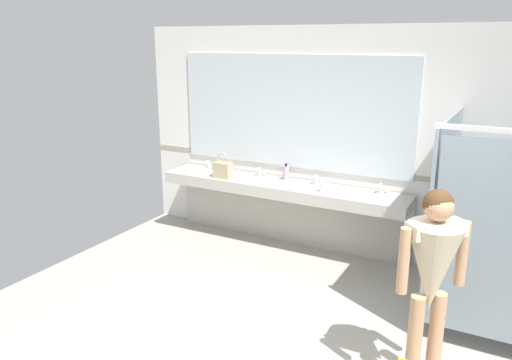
# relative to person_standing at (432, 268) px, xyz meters

# --- Properties ---
(wall_back) EXTENTS (7.52, 0.12, 2.73)m
(wall_back) POSITION_rel_person_standing_xyz_m (-0.45, 2.24, 0.38)
(wall_back) COLOR silver
(wall_back) RESTS_ON ground_plane
(wall_back_tile_band) EXTENTS (7.52, 0.01, 0.06)m
(wall_back_tile_band) POSITION_rel_person_standing_xyz_m (-0.45, 2.18, 0.07)
(wall_back_tile_band) COLOR #9E937F
(wall_back_tile_band) RESTS_ON wall_back
(vanity_counter) EXTENTS (3.17, 0.54, 0.96)m
(vanity_counter) POSITION_rel_person_standing_xyz_m (-2.11, 1.98, -0.36)
(vanity_counter) COLOR #B2ADA3
(vanity_counter) RESTS_ON ground_plane
(mirror_panel) EXTENTS (3.07, 0.02, 1.39)m
(mirror_panel) POSITION_rel_person_standing_xyz_m (-2.11, 2.17, 0.71)
(mirror_panel) COLOR silver
(mirror_panel) RESTS_ON wall_back
(person_standing) EXTENTS (0.57, 0.57, 1.57)m
(person_standing) POSITION_rel_person_standing_xyz_m (0.00, 0.00, 0.00)
(person_standing) COLOR tan
(person_standing) RESTS_ON ground_plane
(handbag) EXTENTS (0.23, 0.14, 0.33)m
(handbag) POSITION_rel_person_standing_xyz_m (-2.87, 1.76, -0.02)
(handbag) COLOR tan
(handbag) RESTS_ON vanity_counter
(soap_dispenser) EXTENTS (0.07, 0.07, 0.21)m
(soap_dispenser) POSITION_rel_person_standing_xyz_m (-2.12, 2.05, -0.04)
(soap_dispenser) COLOR #D899B2
(soap_dispenser) RESTS_ON vanity_counter
(paper_cup) EXTENTS (0.07, 0.07, 0.11)m
(paper_cup) POSITION_rel_person_standing_xyz_m (-1.52, 1.77, -0.08)
(paper_cup) COLOR white
(paper_cup) RESTS_ON vanity_counter
(floor_drain_cover) EXTENTS (0.14, 0.14, 0.01)m
(floor_drain_cover) POSITION_rel_person_standing_xyz_m (-1.17, 0.27, -0.98)
(floor_drain_cover) COLOR #B7BABF
(floor_drain_cover) RESTS_ON ground_plane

